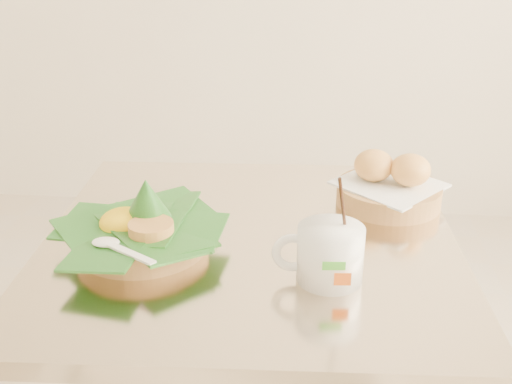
# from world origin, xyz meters

# --- Properties ---
(cafe_table) EXTENTS (0.74, 0.74, 0.75)m
(cafe_table) POSITION_xyz_m (0.10, 0.04, 0.53)
(cafe_table) COLOR gray
(cafe_table) RESTS_ON floor
(rice_basket) EXTENTS (0.27, 0.27, 0.14)m
(rice_basket) POSITION_xyz_m (-0.07, -0.02, 0.79)
(rice_basket) COLOR #AD7F4A
(rice_basket) RESTS_ON cafe_table
(bread_basket) EXTENTS (0.24, 0.24, 0.10)m
(bread_basket) POSITION_xyz_m (0.35, 0.21, 0.79)
(bread_basket) COLOR #AD7F4A
(bread_basket) RESTS_ON cafe_table
(coffee_mug) EXTENTS (0.14, 0.10, 0.17)m
(coffee_mug) POSITION_xyz_m (0.23, -0.09, 0.80)
(coffee_mug) COLOR white
(coffee_mug) RESTS_ON cafe_table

